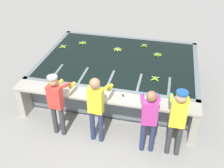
{
  "coord_description": "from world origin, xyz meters",
  "views": [
    {
      "loc": [
        1.29,
        -4.42,
        4.45
      ],
      "look_at": [
        0.0,
        1.11,
        0.61
      ],
      "focal_mm": 42.0,
      "sensor_mm": 36.0,
      "label": 1
    }
  ],
  "objects_px": {
    "banana_bunch_floating_3": "(158,55)",
    "knife_0": "(124,97)",
    "worker_0": "(56,100)",
    "banana_bunch_floating_1": "(63,47)",
    "worker_3": "(178,117)",
    "banana_bunch_floating_2": "(155,79)",
    "banana_bunch_floating_5": "(83,43)",
    "banana_bunch_floating_0": "(144,45)",
    "banana_bunch_floating_4": "(118,49)",
    "knife_1": "(50,86)",
    "worker_1": "(96,104)",
    "worker_2": "(149,116)"
  },
  "relations": [
    {
      "from": "worker_2",
      "to": "banana_bunch_floating_4",
      "type": "relative_size",
      "value": 5.61
    },
    {
      "from": "banana_bunch_floating_0",
      "to": "knife_0",
      "type": "distance_m",
      "value": 2.77
    },
    {
      "from": "worker_0",
      "to": "banana_bunch_floating_3",
      "type": "xyz_separation_m",
      "value": [
        1.97,
        2.78,
        -0.06
      ]
    },
    {
      "from": "banana_bunch_floating_0",
      "to": "banana_bunch_floating_4",
      "type": "xyz_separation_m",
      "value": [
        -0.75,
        -0.46,
        -0.0
      ]
    },
    {
      "from": "worker_1",
      "to": "banana_bunch_floating_0",
      "type": "distance_m",
      "value": 3.36
    },
    {
      "from": "banana_bunch_floating_0",
      "to": "banana_bunch_floating_4",
      "type": "distance_m",
      "value": 0.88
    },
    {
      "from": "worker_0",
      "to": "banana_bunch_floating_2",
      "type": "xyz_separation_m",
      "value": [
        2.02,
        1.46,
        -0.06
      ]
    },
    {
      "from": "worker_2",
      "to": "banana_bunch_floating_1",
      "type": "height_order",
      "value": "worker_2"
    },
    {
      "from": "banana_bunch_floating_4",
      "to": "worker_0",
      "type": "bearing_deg",
      "value": -105.08
    },
    {
      "from": "worker_0",
      "to": "banana_bunch_floating_0",
      "type": "height_order",
      "value": "worker_0"
    },
    {
      "from": "banana_bunch_floating_2",
      "to": "knife_0",
      "type": "distance_m",
      "value": 1.12
    },
    {
      "from": "banana_bunch_floating_0",
      "to": "banana_bunch_floating_3",
      "type": "bearing_deg",
      "value": -48.78
    },
    {
      "from": "worker_3",
      "to": "knife_1",
      "type": "height_order",
      "value": "worker_3"
    },
    {
      "from": "worker_0",
      "to": "banana_bunch_floating_1",
      "type": "bearing_deg",
      "value": 109.12
    },
    {
      "from": "worker_0",
      "to": "knife_1",
      "type": "xyz_separation_m",
      "value": [
        -0.4,
        0.56,
        -0.07
      ]
    },
    {
      "from": "worker_3",
      "to": "banana_bunch_floating_0",
      "type": "distance_m",
      "value": 3.5
    },
    {
      "from": "worker_1",
      "to": "banana_bunch_floating_4",
      "type": "bearing_deg",
      "value": 92.95
    },
    {
      "from": "banana_bunch_floating_5",
      "to": "knife_1",
      "type": "xyz_separation_m",
      "value": [
        0.01,
        -2.48,
        -0.01
      ]
    },
    {
      "from": "worker_3",
      "to": "banana_bunch_floating_2",
      "type": "distance_m",
      "value": 1.6
    },
    {
      "from": "banana_bunch_floating_4",
      "to": "knife_1",
      "type": "distance_m",
      "value": 2.56
    },
    {
      "from": "worker_3",
      "to": "banana_bunch_floating_2",
      "type": "height_order",
      "value": "worker_3"
    },
    {
      "from": "banana_bunch_floating_1",
      "to": "banana_bunch_floating_0",
      "type": "bearing_deg",
      "value": 14.98
    },
    {
      "from": "worker_1",
      "to": "knife_0",
      "type": "relative_size",
      "value": 5.12
    },
    {
      "from": "banana_bunch_floating_3",
      "to": "knife_0",
      "type": "bearing_deg",
      "value": -104.19
    },
    {
      "from": "worker_1",
      "to": "knife_1",
      "type": "height_order",
      "value": "worker_1"
    },
    {
      "from": "worker_1",
      "to": "worker_2",
      "type": "xyz_separation_m",
      "value": [
        1.13,
        -0.05,
        -0.06
      ]
    },
    {
      "from": "banana_bunch_floating_4",
      "to": "knife_1",
      "type": "relative_size",
      "value": 0.86
    },
    {
      "from": "banana_bunch_floating_2",
      "to": "banana_bunch_floating_4",
      "type": "bearing_deg",
      "value": 132.32
    },
    {
      "from": "worker_1",
      "to": "banana_bunch_floating_2",
      "type": "height_order",
      "value": "worker_1"
    },
    {
      "from": "banana_bunch_floating_5",
      "to": "banana_bunch_floating_1",
      "type": "bearing_deg",
      "value": -141.39
    },
    {
      "from": "worker_3",
      "to": "banana_bunch_floating_4",
      "type": "relative_size",
      "value": 5.85
    },
    {
      "from": "worker_2",
      "to": "banana_bunch_floating_4",
      "type": "distance_m",
      "value": 3.17
    },
    {
      "from": "worker_0",
      "to": "banana_bunch_floating_0",
      "type": "distance_m",
      "value": 3.63
    },
    {
      "from": "knife_0",
      "to": "banana_bunch_floating_1",
      "type": "bearing_deg",
      "value": 137.63
    },
    {
      "from": "banana_bunch_floating_1",
      "to": "knife_0",
      "type": "distance_m",
      "value": 3.14
    },
    {
      "from": "worker_3",
      "to": "knife_1",
      "type": "bearing_deg",
      "value": 168.73
    },
    {
      "from": "banana_bunch_floating_3",
      "to": "banana_bunch_floating_4",
      "type": "xyz_separation_m",
      "value": [
        -1.21,
        0.06,
        0.0
      ]
    },
    {
      "from": "worker_1",
      "to": "banana_bunch_floating_1",
      "type": "bearing_deg",
      "value": 124.6
    },
    {
      "from": "banana_bunch_floating_4",
      "to": "worker_1",
      "type": "bearing_deg",
      "value": -87.05
    },
    {
      "from": "worker_1",
      "to": "banana_bunch_floating_5",
      "type": "relative_size",
      "value": 5.9
    },
    {
      "from": "worker_2",
      "to": "banana_bunch_floating_3",
      "type": "bearing_deg",
      "value": 91.38
    },
    {
      "from": "worker_0",
      "to": "worker_2",
      "type": "relative_size",
      "value": 1.0
    },
    {
      "from": "worker_2",
      "to": "knife_1",
      "type": "distance_m",
      "value": 2.52
    },
    {
      "from": "worker_3",
      "to": "banana_bunch_floating_3",
      "type": "distance_m",
      "value": 2.88
    },
    {
      "from": "banana_bunch_floating_1",
      "to": "knife_1",
      "type": "relative_size",
      "value": 0.76
    },
    {
      "from": "banana_bunch_floating_3",
      "to": "knife_1",
      "type": "distance_m",
      "value": 3.25
    },
    {
      "from": "banana_bunch_floating_0",
      "to": "knife_0",
      "type": "height_order",
      "value": "banana_bunch_floating_0"
    },
    {
      "from": "banana_bunch_floating_0",
      "to": "banana_bunch_floating_4",
      "type": "height_order",
      "value": "same"
    },
    {
      "from": "worker_1",
      "to": "banana_bunch_floating_1",
      "type": "height_order",
      "value": "worker_1"
    },
    {
      "from": "banana_bunch_floating_3",
      "to": "banana_bunch_floating_4",
      "type": "distance_m",
      "value": 1.21
    }
  ]
}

